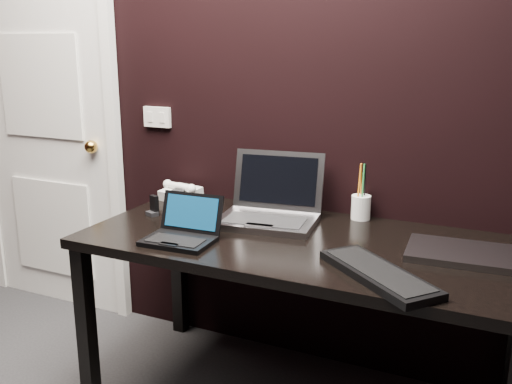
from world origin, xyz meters
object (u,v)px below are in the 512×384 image
at_px(silver_laptop, 270,209).
at_px(closed_laptop, 459,253).
at_px(door, 46,124).
at_px(desk_phone, 181,193).
at_px(pen_cup, 361,206).
at_px(desk, 301,257).
at_px(mobile_phone, 154,208).
at_px(ext_keyboard, 378,274).
at_px(netbook, 182,232).

relative_size(silver_laptop, closed_laptop, 1.18).
distance_m(door, desk_phone, 0.96).
distance_m(closed_laptop, pen_cup, 0.53).
distance_m(desk, silver_laptop, 0.28).
bearing_deg(pen_cup, mobile_phone, -158.45).
bearing_deg(desk_phone, mobile_phone, -83.83).
xyz_separation_m(desk_phone, pen_cup, (0.87, 0.07, 0.02)).
distance_m(door, ext_keyboard, 2.12).
relative_size(silver_laptop, mobile_phone, 5.03).
relative_size(door, closed_laptop, 5.69).
bearing_deg(desk_phone, ext_keyboard, -26.16).
bearing_deg(desk, desk_phone, 158.86).
relative_size(closed_laptop, mobile_phone, 4.25).
xyz_separation_m(door, pen_cup, (1.79, -0.03, -0.25)).
xyz_separation_m(closed_laptop, pen_cup, (-0.44, 0.29, 0.04)).
distance_m(door, mobile_phone, 1.05).
bearing_deg(silver_laptop, closed_laptop, -6.78).
bearing_deg(netbook, desk_phone, 122.98).
height_order(netbook, desk_phone, netbook).
relative_size(mobile_phone, pen_cup, 0.36).
xyz_separation_m(silver_laptop, mobile_phone, (-0.50, -0.13, -0.02)).
bearing_deg(desk_phone, closed_laptop, -9.66).
relative_size(desk_phone, mobile_phone, 2.34).
relative_size(door, desk, 1.26).
bearing_deg(mobile_phone, door, 159.32).
xyz_separation_m(silver_laptop, desk_phone, (-0.53, 0.13, -0.02)).
bearing_deg(pen_cup, silver_laptop, -149.87).
xyz_separation_m(door, netbook, (1.24, -0.59, -0.27)).
distance_m(closed_laptop, desk_phone, 1.33).
bearing_deg(ext_keyboard, mobile_phone, 165.68).
relative_size(door, netbook, 7.90).
relative_size(closed_laptop, desk_phone, 1.82).
height_order(ext_keyboard, desk_phone, desk_phone).
bearing_deg(netbook, ext_keyboard, -2.70).
relative_size(silver_laptop, desk_phone, 2.15).
bearing_deg(pen_cup, netbook, -133.92).
height_order(desk, ext_keyboard, ext_keyboard).
distance_m(door, desk, 1.73).
relative_size(door, silver_laptop, 4.82).
height_order(desk, pen_cup, pen_cup).
relative_size(closed_laptop, pen_cup, 1.54).
bearing_deg(pen_cup, closed_laptop, -33.61).
bearing_deg(closed_laptop, silver_laptop, 173.22).
bearing_deg(netbook, closed_laptop, 15.75).
height_order(silver_laptop, desk_phone, silver_laptop).
height_order(ext_keyboard, pen_cup, pen_cup).
bearing_deg(closed_laptop, netbook, -164.25).
bearing_deg(pen_cup, ext_keyboard, -69.96).
relative_size(netbook, silver_laptop, 0.61).
bearing_deg(mobile_phone, desk, -1.45).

